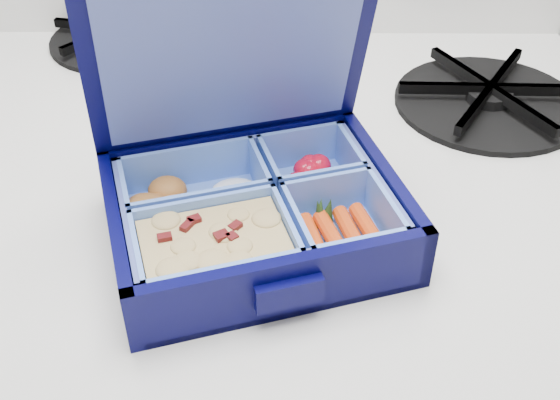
# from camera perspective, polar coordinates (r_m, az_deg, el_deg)

# --- Properties ---
(bento_box) EXTENTS (0.24, 0.21, 0.05)m
(bento_box) POSITION_cam_1_polar(r_m,az_deg,el_deg) (0.50, -2.03, -1.21)
(bento_box) COLOR #020233
(bento_box) RESTS_ON stove
(burner_grate) EXTENTS (0.18, 0.18, 0.03)m
(burner_grate) POSITION_cam_1_polar(r_m,az_deg,el_deg) (0.69, 16.66, 8.29)
(burner_grate) COLOR black
(burner_grate) RESTS_ON stove
(burner_grate_rear) EXTENTS (0.18, 0.18, 0.02)m
(burner_grate_rear) POSITION_cam_1_polar(r_m,az_deg,el_deg) (0.80, -12.83, 12.98)
(burner_grate_rear) COLOR black
(burner_grate_rear) RESTS_ON stove
(fork) EXTENTS (0.11, 0.17, 0.01)m
(fork) POSITION_cam_1_polar(r_m,az_deg,el_deg) (0.62, -1.46, 5.28)
(fork) COLOR silver
(fork) RESTS_ON stove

